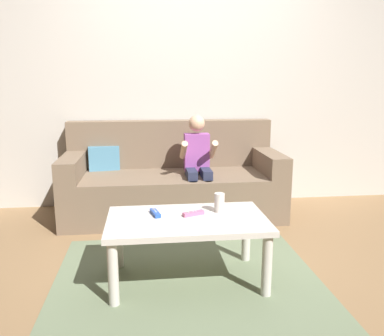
{
  "coord_description": "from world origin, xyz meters",
  "views": [
    {
      "loc": [
        -0.46,
        -2.49,
        1.24
      ],
      "look_at": [
        -0.1,
        0.48,
        0.59
      ],
      "focal_mm": 37.21,
      "sensor_mm": 36.0,
      "label": 1
    }
  ],
  "objects": [
    {
      "name": "ground_plane",
      "position": [
        0.0,
        0.0,
        0.0
      ],
      "size": [
        9.24,
        9.24,
        0.0
      ],
      "primitive_type": "plane",
      "color": "olive"
    },
    {
      "name": "wall_back",
      "position": [
        0.0,
        1.53,
        1.25
      ],
      "size": [
        4.62,
        0.05,
        2.5
      ],
      "primitive_type": "cube",
      "color": "beige",
      "rests_on": "ground"
    },
    {
      "name": "couch",
      "position": [
        -0.21,
        1.14,
        0.3
      ],
      "size": [
        1.98,
        0.8,
        0.87
      ],
      "color": "#75604C",
      "rests_on": "ground"
    },
    {
      "name": "person_seated_on_couch",
      "position": [
        0.01,
        0.96,
        0.54
      ],
      "size": [
        0.32,
        0.39,
        0.94
      ],
      "color": "#282D47",
      "rests_on": "ground"
    },
    {
      "name": "coffee_table",
      "position": [
        -0.21,
        -0.18,
        0.35
      ],
      "size": [
        0.98,
        0.58,
        0.42
      ],
      "color": "beige",
      "rests_on": "ground"
    },
    {
      "name": "area_rug",
      "position": [
        -0.21,
        -0.18,
        0.0
      ],
      "size": [
        1.68,
        1.44,
        0.01
      ],
      "primitive_type": "cube",
      "color": "#6B7A5B",
      "rests_on": "ground"
    },
    {
      "name": "game_remote_pink_near_edge",
      "position": [
        -0.17,
        -0.13,
        0.43
      ],
      "size": [
        0.14,
        0.08,
        0.03
      ],
      "color": "pink",
      "rests_on": "coffee_table"
    },
    {
      "name": "game_remote_blue_center",
      "position": [
        -0.4,
        -0.09,
        0.43
      ],
      "size": [
        0.07,
        0.14,
        0.03
      ],
      "color": "blue",
      "rests_on": "coffee_table"
    },
    {
      "name": "soda_can",
      "position": [
        0.01,
        -0.08,
        0.48
      ],
      "size": [
        0.07,
        0.07,
        0.12
      ],
      "primitive_type": "cylinder",
      "color": "silver",
      "rests_on": "coffee_table"
    }
  ]
}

